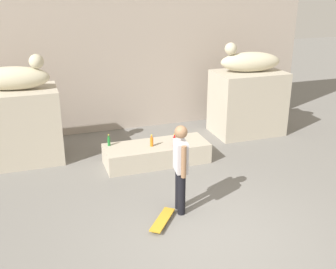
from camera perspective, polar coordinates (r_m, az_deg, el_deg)
ground_plane at (r=7.11m, az=6.03°, el=-13.73°), size 40.00×40.00×0.00m
facade_wall at (r=11.54m, az=-5.97°, el=13.84°), size 10.42×0.60×5.28m
pedestal_left at (r=10.02m, az=-19.96°, el=1.10°), size 1.84×1.23×1.71m
pedestal_right at (r=11.43m, az=10.94°, el=4.34°), size 1.84×1.23×1.71m
statue_reclining_left at (r=9.71m, az=-20.57°, el=7.45°), size 1.67×0.83×0.78m
statue_reclining_right at (r=11.15m, az=11.16°, el=9.95°), size 1.67×0.82×0.78m
ledge_block at (r=9.54m, az=-1.60°, el=-2.63°), size 2.39×0.90×0.46m
skater at (r=7.30m, az=1.75°, el=-4.31°), size 0.24×0.54×1.67m
skateboard at (r=7.35m, az=-0.77°, el=-11.73°), size 0.65×0.75×0.08m
bottle_orange at (r=9.31m, az=-2.28°, el=-0.98°), size 0.07×0.07×0.27m
bottle_green at (r=9.43m, az=-8.19°, el=-0.92°), size 0.07×0.07×0.27m
bottle_red at (r=9.30m, az=0.92°, el=-0.93°), size 0.08×0.08×0.30m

